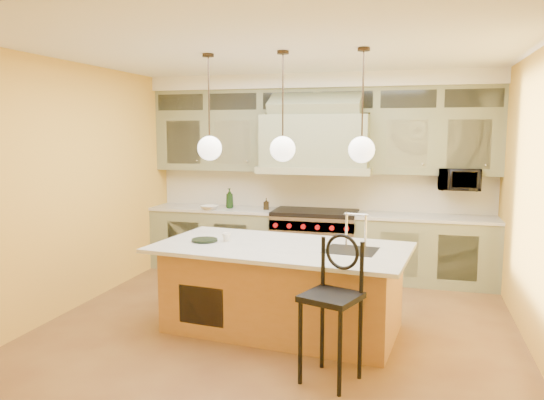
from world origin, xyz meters
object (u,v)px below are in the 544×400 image
(counter_stool, at_px, (333,299))
(kitchen_island, at_px, (283,286))
(range, at_px, (315,243))
(microwave, at_px, (459,179))

(counter_stool, bearing_deg, kitchen_island, 144.02)
(range, height_order, kitchen_island, kitchen_island)
(kitchen_island, bearing_deg, microwave, 56.62)
(kitchen_island, relative_size, microwave, 5.04)
(range, bearing_deg, counter_stool, -76.80)
(range, xyz_separation_m, kitchen_island, (0.06, -2.19, -0.01))
(range, distance_m, kitchen_island, 2.19)
(kitchen_island, bearing_deg, range, 97.73)
(kitchen_island, distance_m, microwave, 3.13)
(range, bearing_deg, microwave, 3.12)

